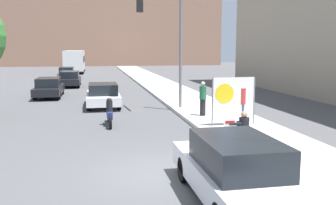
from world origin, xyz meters
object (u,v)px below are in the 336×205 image
object	(u,v)px
jogger_on_sidewalk	(242,103)
parked_car_curbside	(235,170)
motorcycle_on_road	(110,113)
car_on_road_far_lane	(67,73)
traffic_light_pole	(167,32)
car_on_road_distant	(70,79)
protest_banner	(233,100)
car_on_road_nearest	(103,95)
city_bus_on_road	(75,60)
car_on_road_midblock	(49,87)
seated_protester	(244,128)
pedestrian_behind	(203,98)

from	to	relation	value
jogger_on_sidewalk	parked_car_curbside	distance (m)	8.11
parked_car_curbside	motorcycle_on_road	distance (m)	9.46
jogger_on_sidewalk	parked_car_curbside	size ratio (longest dim) A/B	0.38
car_on_road_far_lane	motorcycle_on_road	world-z (taller)	car_on_road_far_lane
jogger_on_sidewalk	traffic_light_pole	bearing A→B (deg)	-98.52
car_on_road_distant	car_on_road_far_lane	xyz separation A→B (m)	(-0.83, 8.72, -0.01)
jogger_on_sidewalk	protest_banner	size ratio (longest dim) A/B	0.88
car_on_road_distant	car_on_road_nearest	bearing A→B (deg)	-78.07
motorcycle_on_road	city_bus_on_road	bearing A→B (deg)	94.83
car_on_road_distant	city_bus_on_road	distance (m)	20.23
parked_car_curbside	car_on_road_nearest	size ratio (longest dim) A/B	1.05
car_on_road_nearest	car_on_road_midblock	distance (m)	6.29
parked_car_curbside	car_on_road_distant	distance (m)	27.75
seated_protester	car_on_road_far_lane	size ratio (longest dim) A/B	0.25
protest_banner	traffic_light_pole	bearing A→B (deg)	110.30
protest_banner	car_on_road_far_lane	distance (m)	29.98
pedestrian_behind	motorcycle_on_road	world-z (taller)	pedestrian_behind
parked_car_curbside	car_on_road_far_lane	size ratio (longest dim) A/B	0.98
motorcycle_on_road	seated_protester	bearing A→B (deg)	-51.39
traffic_light_pole	parked_car_curbside	distance (m)	12.94
seated_protester	traffic_light_pole	bearing A→B (deg)	112.01
pedestrian_behind	car_on_road_distant	xyz separation A→B (m)	(-7.30, 17.54, -0.32)
jogger_on_sidewalk	motorcycle_on_road	bearing A→B (deg)	-50.87
traffic_light_pole	car_on_road_distant	bearing A→B (deg)	112.10
protest_banner	city_bus_on_road	bearing A→B (deg)	101.76
traffic_light_pole	car_on_road_nearest	size ratio (longest dim) A/B	1.40
car_on_road_far_lane	pedestrian_behind	bearing A→B (deg)	-72.80
protest_banner	car_on_road_midblock	world-z (taller)	protest_banner
car_on_road_distant	city_bus_on_road	size ratio (longest dim) A/B	0.47
car_on_road_midblock	seated_protester	bearing A→B (deg)	-63.42
car_on_road_nearest	pedestrian_behind	bearing A→B (deg)	-47.04
parked_car_curbside	car_on_road_midblock	distance (m)	20.78
parked_car_curbside	motorcycle_on_road	bearing A→B (deg)	104.51
city_bus_on_road	motorcycle_on_road	distance (m)	38.46
traffic_light_pole	motorcycle_on_road	distance (m)	5.94
jogger_on_sidewalk	car_on_road_distant	xyz separation A→B (m)	(-8.37, 19.83, -0.39)
car_on_road_midblock	car_on_road_distant	world-z (taller)	car_on_road_distant
protest_banner	city_bus_on_road	distance (m)	41.01
jogger_on_sidewalk	parked_car_curbside	world-z (taller)	jogger_on_sidewalk
seated_protester	car_on_road_nearest	bearing A→B (deg)	127.41
protest_banner	car_on_road_midblock	size ratio (longest dim) A/B	0.43
seated_protester	traffic_light_pole	world-z (taller)	traffic_light_pole
pedestrian_behind	protest_banner	xyz separation A→B (m)	(0.62, -2.41, 0.23)
pedestrian_behind	car_on_road_far_lane	distance (m)	27.49
traffic_light_pole	car_on_road_far_lane	size ratio (longest dim) A/B	1.31
jogger_on_sidewalk	car_on_road_nearest	distance (m)	9.27
seated_protester	car_on_road_midblock	xyz separation A→B (m)	(-7.99, 15.97, -0.11)
seated_protester	jogger_on_sidewalk	size ratio (longest dim) A/B	0.66
seated_protester	jogger_on_sidewalk	xyz separation A→B (m)	(1.37, 3.55, 0.29)
pedestrian_behind	car_on_road_far_lane	bearing A→B (deg)	-84.88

